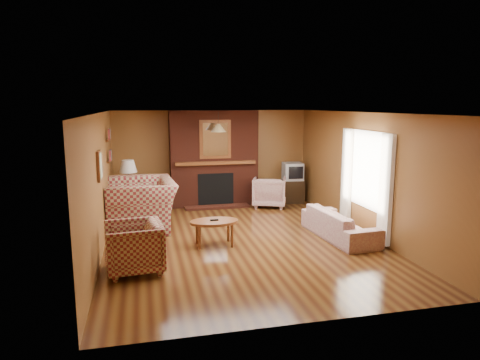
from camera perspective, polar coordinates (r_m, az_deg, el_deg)
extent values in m
plane|color=#401F0D|center=(8.25, 0.07, -7.96)|extent=(6.50, 6.50, 0.00)
plane|color=white|center=(7.84, 0.07, 8.96)|extent=(6.50, 6.50, 0.00)
plane|color=brown|center=(11.11, -3.72, 3.07)|extent=(6.50, 0.00, 6.50)
plane|color=brown|center=(4.92, 8.70, -6.01)|extent=(6.50, 0.00, 6.50)
plane|color=brown|center=(7.79, -18.14, -0.43)|extent=(0.00, 6.50, 6.50)
plane|color=brown|center=(8.86, 16.03, 0.89)|extent=(0.00, 6.50, 6.50)
cube|color=#4A1A10|center=(10.87, -3.51, 2.91)|extent=(2.20, 0.50, 2.40)
cube|color=black|center=(10.77, -3.26, -1.20)|extent=(0.90, 0.06, 0.80)
cube|color=#4A1A10|center=(10.69, -3.09, -3.58)|extent=(1.60, 0.35, 0.06)
cube|color=brown|center=(10.62, -3.26, 2.31)|extent=(2.00, 0.18, 0.08)
cube|color=brown|center=(10.58, -3.32, 5.44)|extent=(0.78, 0.05, 0.95)
cube|color=white|center=(10.55, -3.29, 5.43)|extent=(0.62, 0.02, 0.80)
cube|color=beige|center=(8.05, 18.86, -1.24)|extent=(0.08, 0.35, 2.00)
cube|color=beige|center=(9.33, 14.04, 0.50)|extent=(0.08, 0.35, 2.00)
cube|color=white|center=(8.66, 16.59, 1.33)|extent=(0.03, 1.10, 1.50)
cube|color=brown|center=(9.64, -17.05, 2.46)|extent=(0.06, 0.55, 0.04)
cube|color=brown|center=(9.59, -17.19, 5.13)|extent=(0.06, 0.55, 0.04)
cube|color=brown|center=(7.44, -18.26, 1.82)|extent=(0.04, 0.40, 0.50)
cube|color=white|center=(7.44, -18.06, 1.82)|extent=(0.01, 0.32, 0.42)
cylinder|color=black|center=(10.10, -2.91, 8.18)|extent=(0.01, 0.01, 0.35)
cone|color=tan|center=(10.11, -2.90, 6.93)|extent=(0.36, 0.36, 0.18)
imported|color=maroon|center=(9.08, -13.16, -3.18)|extent=(1.49, 1.68, 1.03)
imported|color=maroon|center=(6.83, -13.96, -8.70)|extent=(0.94, 0.92, 0.78)
imported|color=beige|center=(8.52, 13.14, -5.72)|extent=(0.88, 1.92, 0.54)
imported|color=beige|center=(10.82, 3.95, -1.56)|extent=(1.04, 1.05, 0.75)
ellipsoid|color=brown|center=(7.81, -3.45, -5.59)|extent=(0.88, 0.55, 0.05)
cube|color=black|center=(7.81, -3.46, -5.35)|extent=(0.15, 0.05, 0.02)
cylinder|color=brown|center=(8.10, -1.56, -6.75)|extent=(0.05, 0.05, 0.42)
cylinder|color=brown|center=(8.01, -5.75, -6.99)|extent=(0.05, 0.05, 0.42)
cylinder|color=brown|center=(7.77, -1.04, -7.48)|extent=(0.05, 0.05, 0.42)
cylinder|color=brown|center=(7.67, -5.41, -7.75)|extent=(0.05, 0.05, 0.42)
cube|color=brown|center=(10.34, -14.51, -2.79)|extent=(0.47, 0.47, 0.61)
sphere|color=silver|center=(10.25, -14.62, -0.23)|extent=(0.33, 0.33, 0.33)
cylinder|color=black|center=(10.22, -14.67, 0.78)|extent=(0.03, 0.03, 0.10)
cone|color=white|center=(10.19, -14.71, 1.79)|extent=(0.41, 0.41, 0.28)
cube|color=black|center=(11.34, 6.98, -1.46)|extent=(0.59, 0.55, 0.60)
cube|color=#A1A3A8|center=(11.25, 7.04, 1.16)|extent=(0.53, 0.51, 0.45)
cube|color=black|center=(11.02, 7.47, 0.97)|extent=(0.38, 0.05, 0.32)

